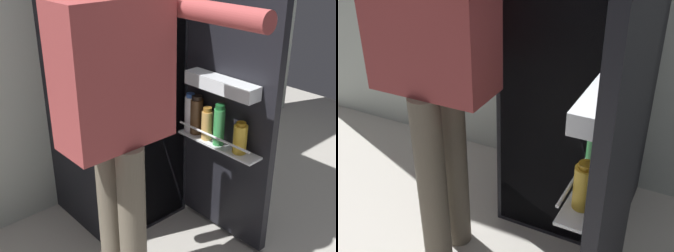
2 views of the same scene
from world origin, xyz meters
TOP-DOWN VIEW (x-y plane):
  - refrigerator at (0.03, 0.49)m, footprint 0.63×1.15m
  - person at (-0.38, -0.04)m, footprint 0.54×0.76m

SIDE VIEW (x-z plane):
  - refrigerator at x=0.03m, z-range 0.00..1.75m
  - person at x=-0.38m, z-range 0.17..1.80m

